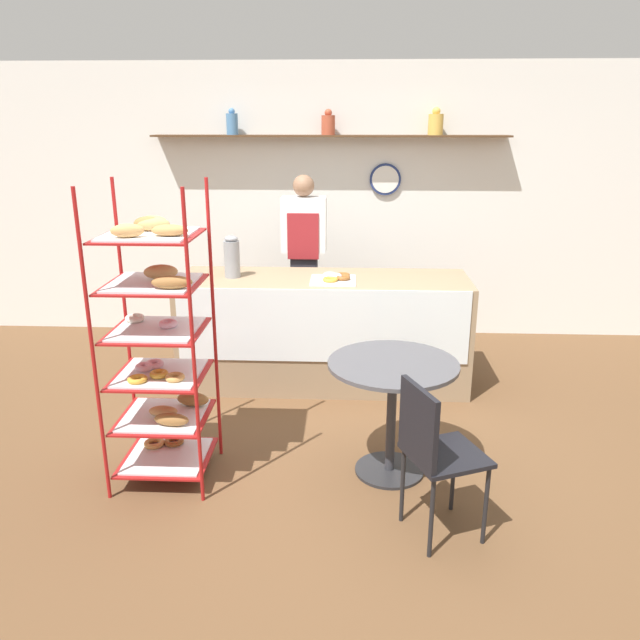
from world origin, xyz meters
TOP-DOWN VIEW (x-y plane):
  - ground_plane at (0.00, 0.00)m, footprint 14.00×14.00m
  - back_wall at (0.00, 2.47)m, footprint 10.00×0.30m
  - display_counter at (0.00, 1.08)m, footprint 2.38×0.75m
  - pastry_rack at (-0.92, -0.44)m, footprint 0.59×0.57m
  - person_worker at (-0.21, 1.70)m, footprint 0.40×0.23m
  - cafe_table at (0.48, -0.35)m, footprint 0.80×0.80m
  - cafe_chair at (0.65, -0.98)m, footprint 0.50×0.50m
  - coffee_carafe at (-0.75, 1.07)m, footprint 0.13×0.13m
  - donut_tray_counter at (0.09, 0.99)m, footprint 0.36×0.35m

SIDE VIEW (x-z plane):
  - ground_plane at x=0.00m, z-range 0.00..0.00m
  - display_counter at x=0.00m, z-range 0.00..0.93m
  - cafe_chair at x=0.65m, z-range 0.10..0.99m
  - cafe_table at x=0.48m, z-range 0.20..0.95m
  - pastry_rack at x=-0.92m, z-range -0.02..1.82m
  - person_worker at x=-0.21m, z-range 0.08..1.78m
  - donut_tray_counter at x=0.09m, z-range 0.92..0.97m
  - coffee_carafe at x=-0.75m, z-range 0.92..1.27m
  - back_wall at x=0.00m, z-range 0.01..2.71m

